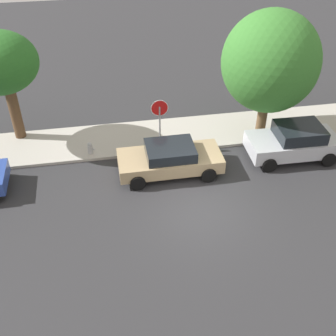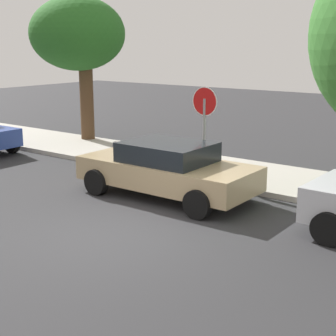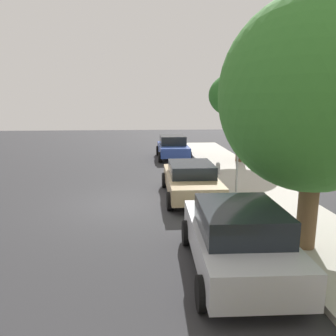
# 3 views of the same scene
# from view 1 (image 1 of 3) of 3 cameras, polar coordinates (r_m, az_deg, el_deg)

# --- Properties ---
(ground_plane) EXTENTS (60.00, 60.00, 0.00)m
(ground_plane) POSITION_cam_1_polar(r_m,az_deg,el_deg) (16.45, 4.30, -5.51)
(ground_plane) COLOR #2D2D30
(sidewalk_curb) EXTENTS (32.00, 2.87, 0.14)m
(sidewalk_curb) POSITION_cam_1_polar(r_m,az_deg,el_deg) (20.53, 0.84, 4.58)
(sidewalk_curb) COLOR #B2ADA3
(sidewalk_curb) RESTS_ON ground_plane
(stop_sign) EXTENTS (0.77, 0.08, 2.53)m
(stop_sign) POSITION_cam_1_polar(r_m,az_deg,el_deg) (18.71, -1.14, 7.03)
(stop_sign) COLOR gray
(stop_sign) RESTS_ON ground_plane
(parked_car_tan) EXTENTS (4.37, 2.05, 1.34)m
(parked_car_tan) POSITION_cam_1_polar(r_m,az_deg,el_deg) (17.79, 0.26, 1.28)
(parked_car_tan) COLOR tan
(parked_car_tan) RESTS_ON ground_plane
(parked_car_silver) EXTENTS (4.02, 2.16, 1.55)m
(parked_car_silver) POSITION_cam_1_polar(r_m,az_deg,el_deg) (19.53, 16.70, 3.47)
(parked_car_silver) COLOR silver
(parked_car_silver) RESTS_ON ground_plane
(street_tree_near_corner) EXTENTS (4.27, 4.27, 6.04)m
(street_tree_near_corner) POSITION_cam_1_polar(r_m,az_deg,el_deg) (19.28, 13.70, 13.77)
(street_tree_near_corner) COLOR brown
(street_tree_near_corner) RESTS_ON ground_plane
(fire_hydrant) EXTENTS (0.30, 0.22, 0.72)m
(fire_hydrant) POSITION_cam_1_polar(r_m,az_deg,el_deg) (19.28, -10.49, 2.53)
(fire_hydrant) COLOR #A5A5A8
(fire_hydrant) RESTS_ON ground_plane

